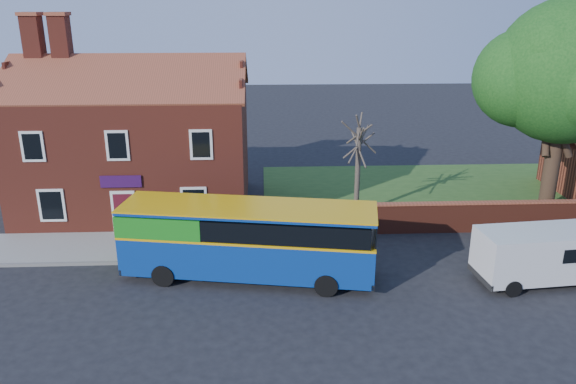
{
  "coord_description": "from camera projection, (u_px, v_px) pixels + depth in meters",
  "views": [
    {
      "loc": [
        -0.01,
        -19.03,
        11.22
      ],
      "look_at": [
        1.09,
        5.0,
        2.97
      ],
      "focal_mm": 35.0,
      "sensor_mm": 36.0,
      "label": 1
    }
  ],
  "objects": [
    {
      "name": "bare_tree",
      "position": [
        358.0,
        167.0,
        29.98
      ],
      "size": [
        2.01,
        2.39,
        5.36
      ],
      "color": "#4C4238",
      "rests_on": "ground"
    },
    {
      "name": "large_tree",
      "position": [
        566.0,
        76.0,
        29.01
      ],
      "size": [
        9.41,
        7.44,
        11.47
      ],
      "color": "black",
      "rests_on": "ground"
    },
    {
      "name": "ground",
      "position": [
        266.0,
        307.0,
        21.63
      ],
      "size": [
        120.0,
        120.0,
        0.0
      ],
      "primitive_type": "plane",
      "color": "black",
      "rests_on": "ground"
    },
    {
      "name": "shop_building",
      "position": [
        137.0,
        149.0,
        31.08
      ],
      "size": [
        12.3,
        8.13,
        10.5
      ],
      "color": "maroon",
      "rests_on": "ground"
    },
    {
      "name": "boundary_wall",
      "position": [
        520.0,
        216.0,
        28.54
      ],
      "size": [
        22.0,
        0.38,
        1.6
      ],
      "color": "maroon",
      "rests_on": "ground"
    },
    {
      "name": "van_near",
      "position": [
        542.0,
        254.0,
        23.16
      ],
      "size": [
        5.45,
        2.6,
        2.32
      ],
      "rotation": [
        0.0,
        0.0,
        0.1
      ],
      "color": "silver",
      "rests_on": "ground"
    },
    {
      "name": "kerb",
      "position": [
        109.0,
        263.0,
        25.08
      ],
      "size": [
        18.0,
        0.15,
        0.14
      ],
      "primitive_type": "cube",
      "color": "slate",
      "rests_on": "ground"
    },
    {
      "name": "grass_strip",
      "position": [
        475.0,
        192.0,
        34.47
      ],
      "size": [
        26.0,
        12.0,
        0.04
      ],
      "primitive_type": "cube",
      "color": "#426B28",
      "rests_on": "ground"
    },
    {
      "name": "pavement",
      "position": [
        118.0,
        247.0,
        26.74
      ],
      "size": [
        18.0,
        3.5,
        0.12
      ],
      "primitive_type": "cube",
      "color": "gray",
      "rests_on": "ground"
    },
    {
      "name": "bus",
      "position": [
        240.0,
        237.0,
        23.47
      ],
      "size": [
        10.84,
        4.43,
        3.21
      ],
      "rotation": [
        0.0,
        0.0,
        -0.17
      ],
      "color": "navy",
      "rests_on": "ground"
    }
  ]
}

